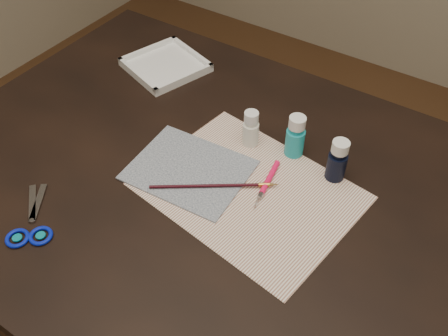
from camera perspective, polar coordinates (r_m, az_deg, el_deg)
The scene contains 10 objects.
table at distance 1.31m, azimuth 0.00°, elevation -13.19°, with size 1.30×0.90×0.75m, color black.
paper at distance 1.00m, azimuth 2.88°, elevation -2.60°, with size 0.41×0.31×0.00m, color white.
canvas at distance 1.04m, azimuth -4.01°, elevation -0.21°, with size 0.24×0.19×0.00m, color #15223E.
paint_bottle_white at distance 1.07m, azimuth 3.08°, elevation 4.53°, with size 0.04×0.04×0.09m, color white.
paint_bottle_cyan at distance 1.05m, azimuth 8.17°, elevation 3.63°, with size 0.04×0.04×0.10m, color #1BA6B5.
paint_bottle_navy at distance 1.02m, azimuth 12.84°, elevation 0.87°, with size 0.04×0.04×0.10m, color black.
paintbrush at distance 1.00m, azimuth -1.04°, elevation -2.02°, with size 0.26×0.01×0.01m, color black, non-canonical shape.
craft_knife at distance 1.00m, azimuth 4.80°, elevation -1.94°, with size 0.14×0.01×0.01m, color #FF1151, non-canonical shape.
scissors at distance 1.02m, azimuth -21.34°, elevation -5.01°, with size 0.17×0.09×0.01m, color silver, non-canonical shape.
palette_tray at distance 1.33m, azimuth -6.70°, elevation 11.65°, with size 0.18×0.18×0.02m, color white.
Camera 1 is at (0.38, -0.57, 1.49)m, focal length 40.00 mm.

